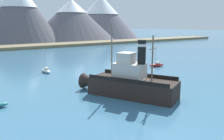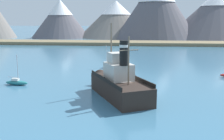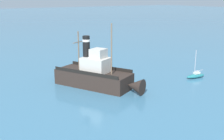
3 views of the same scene
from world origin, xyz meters
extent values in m
plane|color=teal|center=(0.00, 0.00, 0.00)|extent=(600.00, 600.00, 0.00)
cube|color=#2D231E|center=(-0.47, 0.34, 1.20)|extent=(9.25, 12.71, 2.40)
cone|color=#2D231E|center=(-3.65, 6.80, 1.20)|extent=(3.17, 3.19, 2.35)
cube|color=beige|center=(-0.69, 0.79, 3.50)|extent=(4.46, 4.91, 2.20)
cube|color=beige|center=(-0.91, 1.24, 5.30)|extent=(2.86, 2.77, 1.40)
cylinder|color=black|center=(0.06, -0.74, 6.20)|extent=(1.10, 1.10, 3.20)
cylinder|color=silver|center=(0.06, -0.74, 7.10)|extent=(1.16, 1.16, 0.35)
cylinder|color=#75604C|center=(-1.93, 3.30, 6.15)|extent=(0.20, 0.20, 7.50)
cylinder|color=#75604C|center=(0.73, -2.08, 5.40)|extent=(0.20, 0.20, 6.00)
cylinder|color=#75604C|center=(0.73, -2.08, 6.72)|extent=(2.39, 1.26, 0.12)
cube|color=black|center=(-2.40, -0.61, 2.65)|extent=(5.15, 10.28, 0.50)
cube|color=black|center=(1.47, 1.29, 2.65)|extent=(5.15, 10.28, 0.50)
ellipsoid|color=#23757A|center=(-17.39, 5.98, 0.35)|extent=(3.90, 1.52, 0.70)
cube|color=silver|center=(-17.59, 6.00, 0.88)|extent=(1.17, 0.76, 0.36)
cylinder|color=#B7B7BC|center=(-17.09, 5.95, 2.80)|extent=(0.10, 0.10, 4.20)
cylinder|color=#B7B7BC|center=(-17.99, 6.05, 1.25)|extent=(1.80, 0.28, 0.08)
camera|label=1|loc=(-20.76, -23.92, 9.92)|focal=38.00mm
camera|label=2|loc=(1.75, -36.21, 10.73)|focal=45.00mm
camera|label=3|loc=(19.81, 37.00, 13.64)|focal=45.00mm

